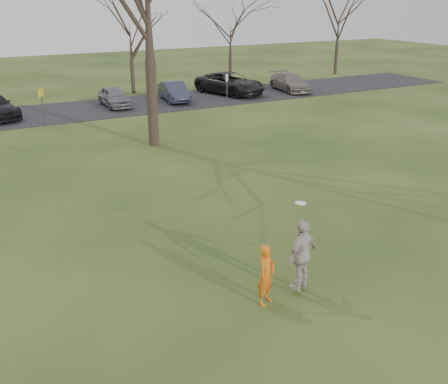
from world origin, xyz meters
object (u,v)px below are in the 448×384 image
Objects in this scene: car_5 at (174,91)px; car_7 at (290,82)px; catching_play at (302,255)px; car_6 at (230,83)px; car_4 at (114,97)px; player_defender at (266,275)px.

car_5 is 9.53m from car_7.
car_6 is at bearing 64.52° from catching_play.
catching_play is at bearing -95.81° from car_4.
car_5 is 1.77× the size of catching_play.
catching_play is at bearing -28.67° from player_defender.
car_6 is (13.07, 25.25, 0.05)m from player_defender.
car_4 is at bearing 83.15° from catching_play.
catching_play reaches higher than player_defender.
car_6 is 1.26× the size of car_7.
car_7 is (4.72, -1.09, -0.13)m from car_6.
car_4 is 1.66× the size of catching_play.
car_6 reaches higher than car_7.
player_defender is 28.43m from car_6.
car_4 is at bearing -175.24° from car_7.
catching_play is (-7.22, -24.66, 0.35)m from car_5.
car_5 is 0.71× the size of car_6.
car_6 reaches higher than player_defender.
car_7 is (13.76, -0.67, 0.01)m from car_4.
catching_play is (-16.74, -24.15, 0.36)m from car_7.
catching_play reaches higher than car_5.
player_defender is 30.00m from car_7.
car_5 reaches higher than car_4.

